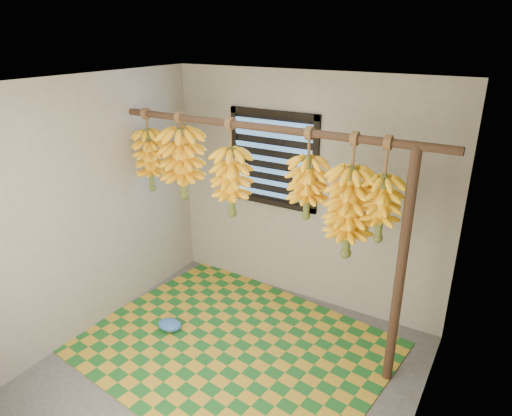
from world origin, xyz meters
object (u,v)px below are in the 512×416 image
Objects in this scene: banana_bunch_d at (307,187)px; banana_bunch_b at (182,164)px; plastic_bag at (170,325)px; woven_mat at (232,346)px; banana_bunch_f at (381,208)px; support_post at (400,274)px; banana_bunch_e at (349,212)px; banana_bunch_c at (231,182)px; banana_bunch_a at (150,160)px.

banana_bunch_b is at bearing 180.00° from banana_bunch_d.
plastic_bag is 0.30× the size of banana_bunch_b.
woven_mat is 3.25× the size of banana_bunch_f.
support_post is 0.75× the size of woven_mat.
banana_bunch_b is at bearing 180.00° from support_post.
support_post is 2.17m from banana_bunch_b.
banana_bunch_d is 0.39m from banana_bunch_e.
support_post is at bearing 0.00° from banana_bunch_e.
support_post reaches higher than woven_mat.
banana_bunch_c is at bearing -0.00° from banana_bunch_b.
banana_bunch_c is 1.08× the size of banana_bunch_f.
woven_mat is 3.27× the size of banana_bunch_b.
banana_bunch_b is (-2.10, 0.00, 0.57)m from support_post.
support_post is 2.44× the size of banana_bunch_f.
banana_bunch_e is at bearing -0.00° from banana_bunch_b.
banana_bunch_c is (0.55, -0.00, -0.09)m from banana_bunch_b.
woven_mat is at bearing 9.21° from plastic_bag.
woven_mat is (-1.35, -0.33, -0.99)m from support_post.
banana_bunch_e reaches higher than plastic_bag.
woven_mat is at bearing -166.12° from support_post.
banana_bunch_b reaches higher than support_post.
woven_mat is 0.67m from plastic_bag.
banana_bunch_f is (0.25, 0.00, 0.08)m from banana_bunch_e.
support_post is at bearing 0.00° from banana_bunch_d.
banana_bunch_b is at bearing 0.00° from banana_bunch_a.
plastic_bag is at bearing -166.33° from banana_bunch_f.
banana_bunch_b reaches higher than woven_mat.
banana_bunch_c is (0.96, 0.00, -0.07)m from banana_bunch_a.
banana_bunch_b is 0.92× the size of banana_bunch_c.
support_post is at bearing -0.00° from banana_bunch_b.
banana_bunch_c is 0.88× the size of banana_bunch_e.
banana_bunch_a reaches higher than plastic_bag.
banana_bunch_f is (-0.20, 0.00, 0.50)m from support_post.
banana_bunch_c and banana_bunch_d have the same top height.
banana_bunch_d and banana_bunch_f have the same top height.
banana_bunch_d is 0.75× the size of banana_bunch_e.
banana_bunch_d is at bearing 180.00° from support_post.
banana_bunch_c and banana_bunch_f have the same top height.
plastic_bag is 0.25× the size of banana_bunch_e.
plastic_bag is (-0.66, -0.11, 0.06)m from woven_mat.
banana_bunch_e is at bearing -0.00° from banana_bunch_a.
banana_bunch_d is (1.20, 0.44, 1.50)m from plastic_bag.
banana_bunch_c is at bearing 180.00° from banana_bunch_f.
banana_bunch_c is (0.46, 0.44, 1.42)m from plastic_bag.
banana_bunch_a and banana_bunch_e have the same top height.
banana_bunch_e is at bearing 15.73° from plastic_bag.
plastic_bag is at bearing -167.64° from support_post.
banana_bunch_f is at bearing 13.67° from plastic_bag.
banana_bunch_c is (-1.54, 0.00, 0.48)m from support_post.
support_post is 2.26m from plastic_bag.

